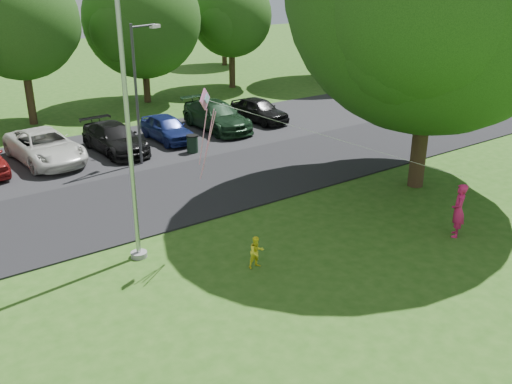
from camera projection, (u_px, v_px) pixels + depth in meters
ground at (335, 292)px, 15.61m from camera, size 120.00×120.00×0.00m
park_road at (178, 192)px, 22.38m from camera, size 60.00×6.00×0.06m
parking_strip at (112, 151)px, 27.27m from camera, size 42.00×7.00×0.06m
flagpole at (128, 125)px, 15.93m from camera, size 0.50×0.50×10.00m
street_lamp at (139, 82)px, 24.29m from camera, size 1.64×0.76×6.09m
trash_can at (192, 144)px, 26.85m from camera, size 0.56×0.56×0.89m
tree_row at (69, 14)px, 32.60m from camera, size 64.35×11.94×10.88m
horizon_trees at (61, 23)px, 41.73m from camera, size 77.46×7.20×7.02m
parked_cars at (112, 136)px, 27.13m from camera, size 19.49×5.43×1.47m
woman at (458, 210)px, 18.50m from camera, size 0.79×0.75×1.82m
child_yellow at (257, 252)px, 16.69m from camera, size 0.50×0.40×1.00m
kite at (213, 116)px, 16.25m from camera, size 7.42×4.09×3.07m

